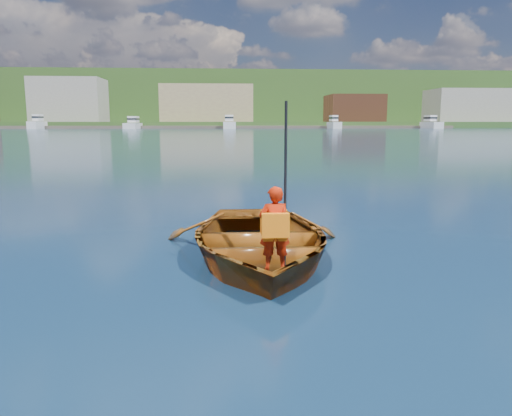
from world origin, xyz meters
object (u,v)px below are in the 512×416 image
(rowboat, at_px, (258,240))
(marina_yachts, at_px, (190,124))
(child_paddler, at_px, (275,227))
(dock, at_px, (197,127))

(rowboat, relative_size, marina_yachts, 0.03)
(rowboat, height_order, marina_yachts, marina_yachts)
(child_paddler, height_order, dock, child_paddler)
(child_paddler, bearing_deg, marina_yachts, 93.99)
(child_paddler, relative_size, marina_yachts, 0.01)
(child_paddler, xyz_separation_m, marina_yachts, (-9.98, 143.23, 0.74))
(child_paddler, distance_m, dock, 148.16)
(marina_yachts, bearing_deg, rowboat, -86.05)
(marina_yachts, bearing_deg, dock, 69.69)
(dock, height_order, marina_yachts, marina_yachts)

